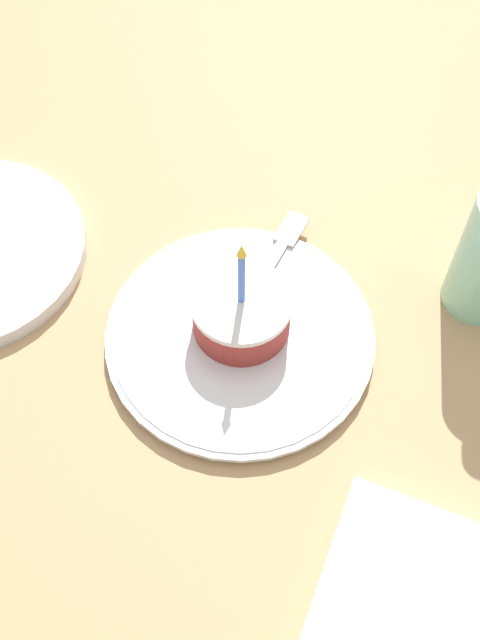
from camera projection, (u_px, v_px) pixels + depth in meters
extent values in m
cube|color=tan|center=(269.00, 352.00, 0.78)|extent=(2.40, 2.40, 0.04)
cylinder|color=silver|center=(240.00, 336.00, 0.76)|extent=(0.26, 0.26, 0.01)
cylinder|color=silver|center=(240.00, 335.00, 0.76)|extent=(0.27, 0.27, 0.01)
cylinder|color=#99332D|center=(242.00, 314.00, 0.74)|extent=(0.10, 0.10, 0.04)
cylinder|color=silver|center=(242.00, 301.00, 0.72)|extent=(0.10, 0.10, 0.01)
cylinder|color=#4C72E0|center=(242.00, 278.00, 0.69)|extent=(0.01, 0.01, 0.07)
cone|color=yellow|center=(242.00, 250.00, 0.65)|extent=(0.01, 0.01, 0.01)
cube|color=#B2B2B7|center=(253.00, 293.00, 0.78)|extent=(0.02, 0.14, 0.00)
cube|color=#B2B2B7|center=(291.00, 229.00, 0.82)|extent=(0.03, 0.05, 0.00)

